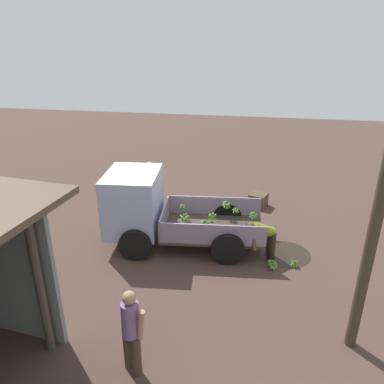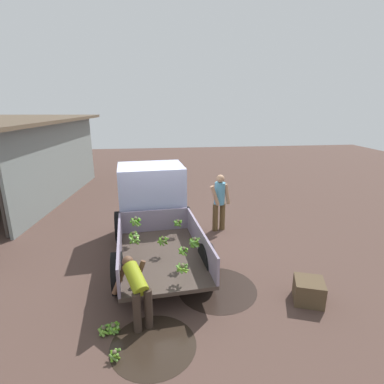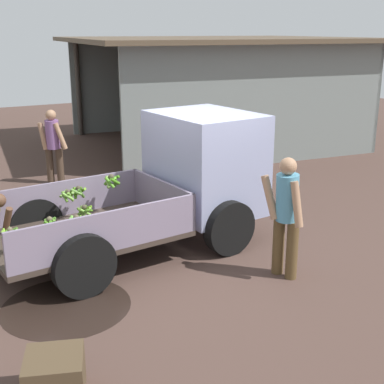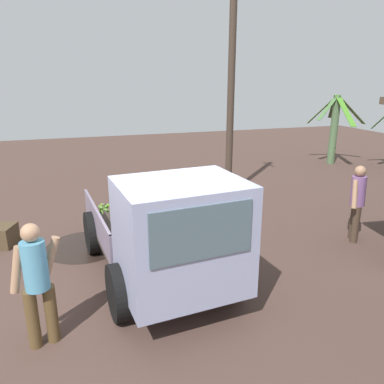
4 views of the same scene
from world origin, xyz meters
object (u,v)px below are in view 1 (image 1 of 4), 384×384
object	(u,v)px
person_bystander_near_shed	(131,329)
wooden_crate_0	(258,200)
person_foreground_visitor	(150,184)
banana_bunch_on_ground_1	(273,267)
cargo_truck	(148,207)
person_worker_loading	(263,235)
utility_pole	(382,191)
banana_bunch_on_ground_2	(272,263)
banana_bunch_on_ground_0	(295,264)

from	to	relation	value
person_bystander_near_shed	wooden_crate_0	distance (m)	7.63
person_foreground_visitor	banana_bunch_on_ground_1	size ratio (longest dim) A/B	8.34
person_bystander_near_shed	banana_bunch_on_ground_1	bearing A→B (deg)	-4.52
person_foreground_visitor	cargo_truck	bearing A→B (deg)	-89.56
banana_bunch_on_ground_1	person_worker_loading	bearing A→B (deg)	-62.19
cargo_truck	utility_pole	bearing A→B (deg)	142.53
cargo_truck	banana_bunch_on_ground_2	bearing A→B (deg)	163.44
person_foreground_visitor	banana_bunch_on_ground_2	bearing A→B (deg)	-48.30
wooden_crate_0	banana_bunch_on_ground_0	bearing A→B (deg)	105.23
person_foreground_visitor	banana_bunch_on_ground_2	size ratio (longest dim) A/B	8.20
person_foreground_visitor	wooden_crate_0	distance (m)	3.76
banana_bunch_on_ground_1	banana_bunch_on_ground_2	world-z (taller)	banana_bunch_on_ground_2
person_worker_loading	person_foreground_visitor	bearing A→B (deg)	-55.97
cargo_truck	banana_bunch_on_ground_1	world-z (taller)	cargo_truck
banana_bunch_on_ground_2	person_worker_loading	bearing A→B (deg)	-57.14
utility_pole	banana_bunch_on_ground_0	bearing A→B (deg)	-70.87
wooden_crate_0	utility_pole	bearing A→B (deg)	106.84
utility_pole	person_worker_loading	xyz separation A→B (m)	(1.68, -2.77, -2.50)
cargo_truck	banana_bunch_on_ground_0	bearing A→B (deg)	166.29
banana_bunch_on_ground_2	wooden_crate_0	world-z (taller)	wooden_crate_0
person_foreground_visitor	person_worker_loading	bearing A→B (deg)	-45.83
banana_bunch_on_ground_0	banana_bunch_on_ground_1	world-z (taller)	same
cargo_truck	banana_bunch_on_ground_0	distance (m)	4.15
cargo_truck	person_bystander_near_shed	xyz separation A→B (m)	(-0.95, 4.35, -0.15)
cargo_truck	person_worker_loading	xyz separation A→B (m)	(-3.16, 0.29, -0.40)
cargo_truck	person_worker_loading	size ratio (longest dim) A/B	4.08
cargo_truck	banana_bunch_on_ground_2	xyz separation A→B (m)	(-3.41, 0.69, -0.98)
cargo_truck	banana_bunch_on_ground_0	world-z (taller)	cargo_truck
person_worker_loading	banana_bunch_on_ground_1	distance (m)	0.85
person_bystander_near_shed	utility_pole	bearing A→B (deg)	-40.71
person_foreground_visitor	person_bystander_near_shed	size ratio (longest dim) A/B	1.03
person_worker_loading	cargo_truck	bearing A→B (deg)	-29.99
person_foreground_visitor	banana_bunch_on_ground_0	world-z (taller)	person_foreground_visitor
person_worker_loading	person_bystander_near_shed	world-z (taller)	person_bystander_near_shed
utility_pole	wooden_crate_0	bearing A→B (deg)	-73.16
banana_bunch_on_ground_0	wooden_crate_0	world-z (taller)	wooden_crate_0
person_worker_loading	banana_bunch_on_ground_2	bearing A→B (deg)	98.17
person_bystander_near_shed	banana_bunch_on_ground_2	bearing A→B (deg)	-3.00
banana_bunch_on_ground_0	person_worker_loading	bearing A→B (deg)	-20.22
person_foreground_visitor	banana_bunch_on_ground_2	world-z (taller)	person_foreground_visitor
banana_bunch_on_ground_0	cargo_truck	bearing A→B (deg)	-8.53
utility_pole	person_worker_loading	world-z (taller)	utility_pole
person_worker_loading	banana_bunch_on_ground_2	world-z (taller)	person_worker_loading
cargo_truck	person_bystander_near_shed	distance (m)	4.46
banana_bunch_on_ground_2	person_bystander_near_shed	bearing A→B (deg)	56.08
person_worker_loading	banana_bunch_on_ground_2	size ratio (longest dim) A/B	5.17
cargo_truck	banana_bunch_on_ground_0	size ratio (longest dim) A/B	23.87
banana_bunch_on_ground_0	banana_bunch_on_ground_1	xyz separation A→B (m)	(0.54, 0.24, -0.00)
person_bystander_near_shed	banana_bunch_on_ground_1	size ratio (longest dim) A/B	8.11
utility_pole	banana_bunch_on_ground_1	world-z (taller)	utility_pole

